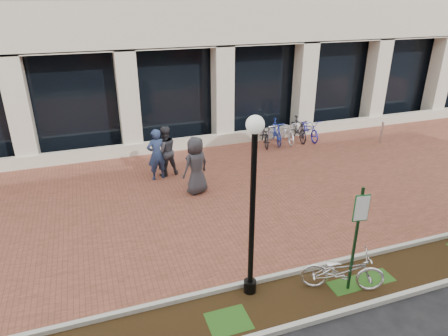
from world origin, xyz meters
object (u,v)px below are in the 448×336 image
object	(u,v)px
parking_sign	(358,228)
pedestrian_right	(196,166)
locked_bicycle	(342,271)
bollard	(382,132)
pedestrian_left	(156,155)
pedestrian_mid	(165,151)
bike_rack_cluster	(287,131)
lamppost	(253,201)

from	to	relation	value
parking_sign	pedestrian_right	world-z (taller)	parking_sign
locked_bicycle	bollard	bearing A→B (deg)	-19.48
locked_bicycle	pedestrian_right	size ratio (longest dim) A/B	0.95
parking_sign	pedestrian_left	size ratio (longest dim) A/B	1.37
parking_sign	pedestrian_right	bearing A→B (deg)	117.76
pedestrian_left	bollard	xyz separation A→B (m)	(10.07, 0.40, -0.41)
pedestrian_left	pedestrian_mid	distance (m)	0.43
pedestrian_left	bollard	world-z (taller)	pedestrian_left
locked_bicycle	pedestrian_left	size ratio (longest dim) A/B	0.99
parking_sign	pedestrian_mid	xyz separation A→B (m)	(-2.61, 7.53, -0.70)
pedestrian_left	pedestrian_right	bearing A→B (deg)	113.00
parking_sign	bike_rack_cluster	bearing A→B (deg)	79.89
pedestrian_left	lamppost	bearing A→B (deg)	85.63
parking_sign	locked_bicycle	size ratio (longest dim) A/B	1.39
bollard	bike_rack_cluster	distance (m)	4.16
pedestrian_right	bike_rack_cluster	xyz separation A→B (m)	(5.20, 3.49, -0.48)
bollard	pedestrian_left	bearing A→B (deg)	-177.73
pedestrian_mid	pedestrian_right	size ratio (longest dim) A/B	0.95
locked_bicycle	bollard	distance (m)	10.51
pedestrian_right	locked_bicycle	bearing A→B (deg)	82.99
pedestrian_left	bollard	distance (m)	10.09
lamppost	pedestrian_mid	xyz separation A→B (m)	(-0.47, 6.86, -1.39)
lamppost	pedestrian_right	distance (m)	5.29
locked_bicycle	pedestrian_left	bearing A→B (deg)	45.56
pedestrian_left	parking_sign	bearing A→B (deg)	100.64
parking_sign	bike_rack_cluster	size ratio (longest dim) A/B	0.83
pedestrian_right	bollard	distance (m)	9.25
lamppost	pedestrian_right	xyz separation A→B (m)	(0.21, 5.11, -1.35)
pedestrian_mid	pedestrian_right	bearing A→B (deg)	103.48
parking_sign	locked_bicycle	world-z (taller)	parking_sign
pedestrian_mid	parking_sign	bearing A→B (deg)	101.43
lamppost	bike_rack_cluster	world-z (taller)	lamppost
parking_sign	lamppost	distance (m)	2.34
parking_sign	lamppost	bearing A→B (deg)	171.89
parking_sign	locked_bicycle	bearing A→B (deg)	159.03
locked_bicycle	pedestrian_mid	xyz separation A→B (m)	(-2.46, 7.44, 0.44)
pedestrian_left	pedestrian_mid	xyz separation A→B (m)	(0.35, 0.25, -0.01)
locked_bicycle	bike_rack_cluster	world-z (taller)	bike_rack_cluster
bollard	pedestrian_right	bearing A→B (deg)	-168.13
parking_sign	bollard	size ratio (longest dim) A/B	2.46
lamppost	locked_bicycle	xyz separation A→B (m)	(1.98, -0.58, -1.84)
pedestrian_mid	pedestrian_left	bearing A→B (deg)	27.46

